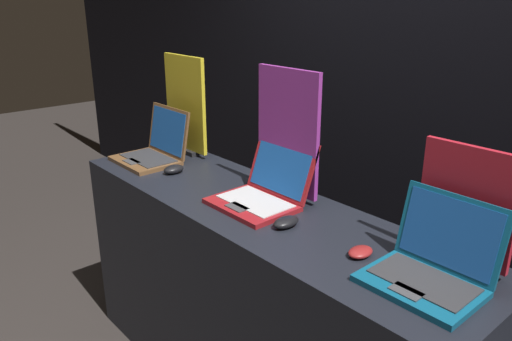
{
  "coord_description": "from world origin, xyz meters",
  "views": [
    {
      "loc": [
        1.41,
        -0.97,
        1.79
      ],
      "look_at": [
        -0.01,
        0.28,
        1.12
      ],
      "focal_mm": 35.0,
      "sensor_mm": 36.0,
      "label": 1
    }
  ],
  "objects_px": {
    "mouse_back": "(360,252)",
    "laptop_back": "(432,264)",
    "mouse_middle": "(286,222)",
    "promo_stand_middle": "(287,136)",
    "laptop_front": "(154,149)",
    "mouse_front": "(174,169)",
    "promo_stand_front": "(186,107)",
    "laptop_middle": "(263,189)",
    "promo_stand_back": "(465,210)"
  },
  "relations": [
    {
      "from": "mouse_back",
      "to": "laptop_back",
      "type": "bearing_deg",
      "value": 7.22
    },
    {
      "from": "mouse_middle",
      "to": "promo_stand_middle",
      "type": "relative_size",
      "value": 0.21
    },
    {
      "from": "laptop_front",
      "to": "mouse_middle",
      "type": "bearing_deg",
      "value": -2.2
    },
    {
      "from": "mouse_front",
      "to": "promo_stand_front",
      "type": "bearing_deg",
      "value": 134.53
    },
    {
      "from": "promo_stand_middle",
      "to": "mouse_back",
      "type": "relative_size",
      "value": 5.61
    },
    {
      "from": "laptop_middle",
      "to": "promo_stand_front",
      "type": "bearing_deg",
      "value": 168.82
    },
    {
      "from": "mouse_front",
      "to": "mouse_back",
      "type": "distance_m",
      "value": 1.1
    },
    {
      "from": "laptop_front",
      "to": "laptop_back",
      "type": "height_order",
      "value": "laptop_front"
    },
    {
      "from": "promo_stand_middle",
      "to": "laptop_middle",
      "type": "bearing_deg",
      "value": -90.0
    },
    {
      "from": "mouse_front",
      "to": "mouse_back",
      "type": "xyz_separation_m",
      "value": [
        1.1,
        0.03,
        -0.0
      ]
    },
    {
      "from": "laptop_front",
      "to": "mouse_front",
      "type": "bearing_deg",
      "value": -8.35
    },
    {
      "from": "mouse_front",
      "to": "promo_stand_back",
      "type": "height_order",
      "value": "promo_stand_back"
    },
    {
      "from": "laptop_back",
      "to": "mouse_back",
      "type": "bearing_deg",
      "value": -172.78
    },
    {
      "from": "promo_stand_front",
      "to": "mouse_back",
      "type": "relative_size",
      "value": 5.39
    },
    {
      "from": "laptop_middle",
      "to": "mouse_back",
      "type": "distance_m",
      "value": 0.55
    },
    {
      "from": "laptop_middle",
      "to": "promo_stand_middle",
      "type": "xyz_separation_m",
      "value": [
        0.0,
        0.13,
        0.2
      ]
    },
    {
      "from": "mouse_back",
      "to": "mouse_front",
      "type": "bearing_deg",
      "value": -178.67
    },
    {
      "from": "mouse_middle",
      "to": "promo_stand_front",
      "type": "bearing_deg",
      "value": 166.51
    },
    {
      "from": "promo_stand_front",
      "to": "promo_stand_back",
      "type": "relative_size",
      "value": 1.33
    },
    {
      "from": "mouse_back",
      "to": "laptop_middle",
      "type": "bearing_deg",
      "value": 173.98
    },
    {
      "from": "mouse_front",
      "to": "laptop_back",
      "type": "height_order",
      "value": "laptop_back"
    },
    {
      "from": "laptop_back",
      "to": "promo_stand_back",
      "type": "xyz_separation_m",
      "value": [
        0.0,
        0.17,
        0.13
      ]
    },
    {
      "from": "mouse_back",
      "to": "promo_stand_front",
      "type": "bearing_deg",
      "value": 170.91
    },
    {
      "from": "mouse_front",
      "to": "laptop_middle",
      "type": "xyz_separation_m",
      "value": [
        0.55,
        0.08,
        0.04
      ]
    },
    {
      "from": "laptop_middle",
      "to": "promo_stand_back",
      "type": "xyz_separation_m",
      "value": [
        0.78,
        0.14,
        0.13
      ]
    },
    {
      "from": "mouse_back",
      "to": "promo_stand_back",
      "type": "relative_size",
      "value": 0.25
    },
    {
      "from": "promo_stand_front",
      "to": "promo_stand_middle",
      "type": "distance_m",
      "value": 0.79
    },
    {
      "from": "laptop_back",
      "to": "mouse_front",
      "type": "bearing_deg",
      "value": -177.63
    },
    {
      "from": "promo_stand_middle",
      "to": "promo_stand_back",
      "type": "relative_size",
      "value": 1.38
    },
    {
      "from": "laptop_front",
      "to": "promo_stand_front",
      "type": "distance_m",
      "value": 0.28
    },
    {
      "from": "promo_stand_front",
      "to": "mouse_back",
      "type": "xyz_separation_m",
      "value": [
        1.33,
        -0.21,
        -0.24
      ]
    },
    {
      "from": "laptop_middle",
      "to": "mouse_middle",
      "type": "xyz_separation_m",
      "value": [
        0.23,
        -0.09,
        -0.04
      ]
    },
    {
      "from": "laptop_front",
      "to": "laptop_middle",
      "type": "distance_m",
      "value": 0.79
    },
    {
      "from": "laptop_middle",
      "to": "promo_stand_middle",
      "type": "height_order",
      "value": "promo_stand_middle"
    },
    {
      "from": "laptop_middle",
      "to": "laptop_back",
      "type": "height_order",
      "value": "laptop_middle"
    },
    {
      "from": "promo_stand_front",
      "to": "promo_stand_middle",
      "type": "bearing_deg",
      "value": -1.7
    },
    {
      "from": "promo_stand_back",
      "to": "promo_stand_front",
      "type": "bearing_deg",
      "value": 179.43
    },
    {
      "from": "laptop_middle",
      "to": "laptop_back",
      "type": "distance_m",
      "value": 0.78
    },
    {
      "from": "promo_stand_front",
      "to": "laptop_back",
      "type": "xyz_separation_m",
      "value": [
        1.57,
        -0.18,
        -0.19
      ]
    },
    {
      "from": "mouse_back",
      "to": "mouse_middle",
      "type": "bearing_deg",
      "value": -174.66
    },
    {
      "from": "promo_stand_front",
      "to": "laptop_middle",
      "type": "bearing_deg",
      "value": -11.18
    },
    {
      "from": "promo_stand_back",
      "to": "laptop_front",
      "type": "bearing_deg",
      "value": -173.15
    },
    {
      "from": "promo_stand_back",
      "to": "promo_stand_middle",
      "type": "bearing_deg",
      "value": -179.43
    },
    {
      "from": "mouse_front",
      "to": "mouse_middle",
      "type": "bearing_deg",
      "value": -0.33
    },
    {
      "from": "promo_stand_back",
      "to": "laptop_back",
      "type": "bearing_deg",
      "value": -90.0
    },
    {
      "from": "laptop_front",
      "to": "promo_stand_front",
      "type": "relative_size",
      "value": 0.64
    },
    {
      "from": "mouse_front",
      "to": "mouse_back",
      "type": "relative_size",
      "value": 1.09
    },
    {
      "from": "promo_stand_front",
      "to": "laptop_middle",
      "type": "relative_size",
      "value": 1.51
    },
    {
      "from": "promo_stand_middle",
      "to": "mouse_back",
      "type": "bearing_deg",
      "value": -19.18
    },
    {
      "from": "laptop_middle",
      "to": "mouse_back",
      "type": "xyz_separation_m",
      "value": [
        0.55,
        -0.06,
        -0.05
      ]
    }
  ]
}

